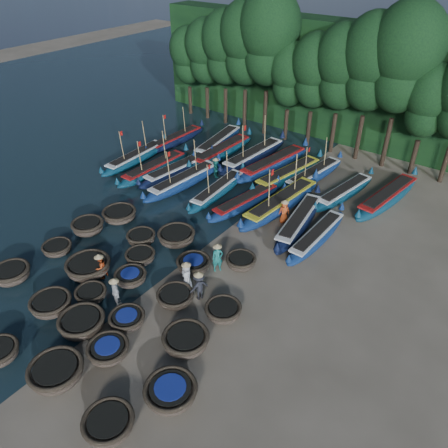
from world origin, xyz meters
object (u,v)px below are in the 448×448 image
Objects in this scene: long_boat_9 at (176,139)px; fisherman_6 at (284,211)px; coracle_24 at (241,261)px; coracle_14 at (186,340)px; coracle_13 at (127,319)px; fisherman_0 at (187,275)px; coracle_19 at (223,310)px; coracle_7 at (82,323)px; coracle_21 at (141,237)px; coracle_22 at (176,236)px; coracle_5 at (11,274)px; coracle_20 at (119,214)px; coracle_4 at (109,423)px; long_boat_12 at (254,156)px; fisherman_1 at (218,257)px; coracle_8 at (108,350)px; long_boat_2 at (178,170)px; coracle_15 at (88,226)px; long_boat_7 at (299,221)px; coracle_18 at (175,297)px; long_boat_15 at (314,175)px; long_boat_0 at (136,158)px; long_boat_8 at (317,236)px; long_boat_16 at (344,192)px; long_boat_4 at (218,190)px; long_boat_6 at (281,203)px; fisherman_4 at (116,291)px; coracle_12 at (91,294)px; coracle_10 at (57,248)px; long_boat_1 at (155,168)px; fisherman_2 at (101,266)px; fisherman_5 at (216,167)px; long_boat_10 at (218,142)px; long_boat_3 at (184,181)px; coracle_6 at (51,304)px; coracle_9 at (171,391)px; coracle_23 at (194,264)px; coracle_16 at (140,256)px; long_boat_11 at (221,152)px; long_boat_13 at (273,164)px; long_boat_5 at (246,202)px.

long_boat_9 is 4.27× the size of fisherman_6.
coracle_14 is at bearing -78.30° from coracle_24.
fisherman_0 is (0.60, 3.82, 0.51)m from coracle_13.
coracle_7 is at bearing -136.02° from coracle_19.
coracle_21 is 2.19m from coracle_22.
coracle_5 reaches higher than coracle_20.
fisherman_6 is at bearing 98.18° from coracle_14.
coracle_13 is 1.06× the size of fisherman_6.
coracle_4 is 24.60m from long_boat_12.
long_boat_9 is 18.00m from fisherman_1.
coracle_4 is 3.68m from coracle_8.
long_boat_2 reaches higher than coracle_14.
long_boat_7 is at bearing 38.91° from coracle_15.
coracle_18 is 16.33m from long_boat_15.
long_boat_15 is 4.31× the size of fisherman_6.
coracle_15 is 10.11m from long_boat_0.
long_boat_8 is (5.85, 13.27, 0.04)m from coracle_7.
long_boat_0 is at bearing -138.42° from long_boat_12.
long_boat_16 is (1.53, 10.82, 0.10)m from coracle_24.
coracle_20 is at bearing -121.75° from long_boat_4.
coracle_5 is at bearing -113.30° from long_boat_6.
coracle_5 is 6.48m from fisherman_4.
fisherman_1 reaches higher than coracle_5.
coracle_10 is at bearing 164.19° from coracle_12.
coracle_10 is 11.14m from long_boat_1.
coracle_19 is at bearing -95.31° from long_boat_8.
coracle_21 is at bearing 48.98° from coracle_10.
coracle_19 is at bearing 14.53° from coracle_18.
fisherman_5 is at bearing 179.44° from fisherman_2.
long_boat_15 reaches higher than coracle_19.
long_boat_8 is at bearing -18.18° from long_boat_9.
fisherman_2 reaches higher than coracle_12.
fisherman_5 is (3.10, -4.34, 0.22)m from long_boat_10.
long_boat_4 is at bearing 13.67° from long_boat_3.
coracle_9 is (8.32, -0.10, -0.01)m from coracle_6.
long_boat_12 is (-8.60, 23.04, 0.17)m from coracle_4.
long_boat_0 is at bearing -24.19° from fisherman_4.
long_boat_8 reaches higher than coracle_23.
long_boat_8 reaches higher than coracle_6.
coracle_16 is 3.61m from fisherman_4.
long_boat_3 is at bearing 131.44° from coracle_14.
coracle_20 reaches higher than coracle_9.
long_boat_6 reaches higher than long_boat_0.
long_boat_11 is (-4.86, 17.80, 0.21)m from coracle_12.
coracle_18 is 14.65m from long_boat_1.
long_boat_13 is at bearing 27.18° from long_boat_0.
long_boat_5 is 12.27m from long_boat_9.
coracle_8 is at bearing -97.58° from coracle_24.
coracle_7 is 16.34m from long_boat_2.
coracle_14 is (3.23, 0.67, 0.09)m from coracle_13.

